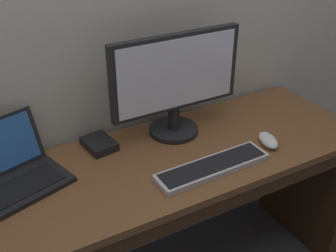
{
  "coord_description": "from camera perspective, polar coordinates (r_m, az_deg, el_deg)",
  "views": [
    {
      "loc": [
        -0.57,
        -1.16,
        1.69
      ],
      "look_at": [
        0.08,
        0.0,
        0.91
      ],
      "focal_mm": 44.16,
      "sensor_mm": 36.0,
      "label": 1
    }
  ],
  "objects": [
    {
      "name": "laptop_black",
      "position": [
        1.54,
        -21.03,
        -6.43
      ],
      "size": [
        0.41,
        0.36,
        0.21
      ],
      "color": "black",
      "rests_on": "desk"
    },
    {
      "name": "desk",
      "position": [
        1.72,
        -2.1,
        -11.48
      ],
      "size": [
        1.83,
        0.57,
        0.77
      ],
      "color": "brown",
      "rests_on": "ground"
    },
    {
      "name": "wired_keyboard",
      "position": [
        1.55,
        6.19,
        -5.59
      ],
      "size": [
        0.46,
        0.12,
        0.02
      ],
      "color": "#BCBCC1",
      "rests_on": "desk"
    },
    {
      "name": "external_monitor",
      "position": [
        1.65,
        1.08,
        6.07
      ],
      "size": [
        0.56,
        0.21,
        0.44
      ],
      "color": "black",
      "rests_on": "desk"
    },
    {
      "name": "external_drive_box",
      "position": [
        1.68,
        -9.49,
        -2.44
      ],
      "size": [
        0.12,
        0.16,
        0.03
      ],
      "primitive_type": "cube",
      "rotation": [
        0.0,
        0.0,
        0.14
      ],
      "color": "black",
      "rests_on": "desk"
    },
    {
      "name": "computer_mouse",
      "position": [
        1.72,
        13.67,
        -1.93
      ],
      "size": [
        0.1,
        0.13,
        0.04
      ],
      "primitive_type": "ellipsoid",
      "rotation": [
        0.0,
        0.0,
        -0.28
      ],
      "color": "white",
      "rests_on": "desk"
    }
  ]
}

